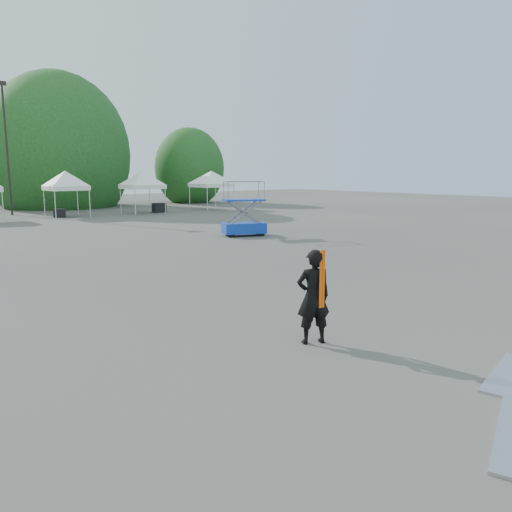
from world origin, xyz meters
TOP-DOWN VIEW (x-y plane):
  - ground at (0.00, 0.00)m, footprint 120.00×120.00m
  - light_pole_east at (3.00, 32.00)m, footprint 0.60×0.25m
  - tree_mid_e at (9.00, 39.00)m, footprint 5.12×5.12m
  - tree_far_e at (22.00, 37.00)m, footprint 3.84×3.84m
  - tent_f at (5.72, 27.65)m, footprint 3.74×3.74m
  - tent_g at (11.44, 27.02)m, footprint 3.90×3.90m
  - tent_h at (18.18, 27.32)m, footprint 4.22×4.22m
  - man at (0.02, -2.75)m, footprint 0.79×0.67m
  - scissor_lift at (9.03, 10.96)m, footprint 2.40×1.79m
  - crate_mid at (5.15, 27.67)m, footprint 0.97×0.87m
  - crate_east at (12.89, 27.10)m, footprint 1.00×0.79m

SIDE VIEW (x-z plane):
  - ground at x=0.00m, z-range 0.00..0.00m
  - crate_mid at x=5.15m, z-range 0.00..0.62m
  - crate_east at x=12.89m, z-range 0.00..0.75m
  - man at x=0.02m, z-range 0.00..1.83m
  - scissor_lift at x=9.03m, z-range 0.01..2.79m
  - tent_f at x=5.72m, z-range 1.12..5.00m
  - tent_g at x=11.44m, z-range 1.12..5.00m
  - tent_h at x=18.18m, z-range 1.12..5.00m
  - tree_far_e at x=22.00m, z-range 0.70..6.55m
  - tree_mid_e at x=9.00m, z-range 0.94..8.74m
  - light_pole_east at x=3.00m, z-range 0.62..10.42m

